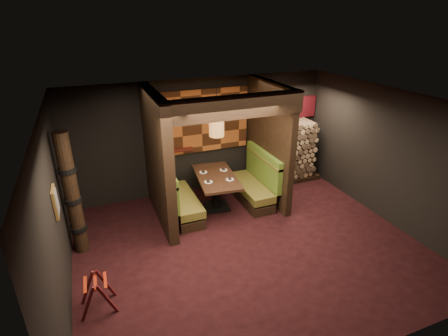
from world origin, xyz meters
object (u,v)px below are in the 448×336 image
booth_bench_right (254,185)px  luggage_rack (97,292)px  firewood_stack (288,152)px  dining_table (216,185)px  pendant_lamp (217,126)px  booth_bench_left (178,199)px  totem_column (72,196)px

booth_bench_right → luggage_rack: 4.38m
firewood_stack → booth_bench_right: bearing=-152.7°
dining_table → pendant_lamp: bearing=-90.0°
booth_bench_left → booth_bench_right: same height
dining_table → luggage_rack: bearing=-141.8°
dining_table → firewood_stack: (2.34, 0.71, 0.23)m
luggage_rack → pendant_lamp: bearing=37.6°
booth_bench_right → dining_table: (-0.99, -0.01, 0.19)m
pendant_lamp → booth_bench_left: bearing=175.9°
firewood_stack → luggage_rack: bearing=-150.4°
booth_bench_right → totem_column: (-3.98, -0.55, 0.79)m
booth_bench_left → luggage_rack: size_ratio=2.60×
totem_column → booth_bench_right: bearing=7.9°
booth_bench_right → firewood_stack: 1.58m
booth_bench_left → totem_column: (-2.09, -0.55, 0.79)m
booth_bench_left → pendant_lamp: bearing=-4.1°
dining_table → firewood_stack: 2.46m
pendant_lamp → totem_column: (-2.99, -0.49, -0.84)m
booth_bench_left → firewood_stack: size_ratio=0.92×
luggage_rack → firewood_stack: size_ratio=0.36×
booth_bench_right → totem_column: 4.10m
luggage_rack → totem_column: size_ratio=0.26×
pendant_lamp → luggage_rack: 3.92m
dining_table → luggage_rack: size_ratio=2.68×
booth_bench_right → dining_table: booth_bench_right is taller
booth_bench_right → dining_table: 1.01m
luggage_rack → totem_column: totem_column is taller
booth_bench_left → booth_bench_right: bearing=0.0°
totem_column → luggage_rack: bearing=-83.0°
luggage_rack → totem_column: 1.89m
booth_bench_left → luggage_rack: bearing=-130.5°
booth_bench_left → firewood_stack: (3.25, 0.70, 0.42)m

